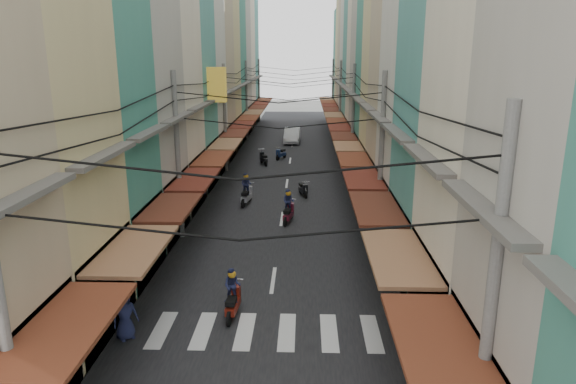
% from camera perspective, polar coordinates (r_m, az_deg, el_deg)
% --- Properties ---
extents(ground, '(160.00, 160.00, 0.00)m').
position_cam_1_polar(ground, '(23.05, -1.35, -7.69)').
color(ground, slate).
rests_on(ground, ground).
extents(road, '(10.00, 80.00, 0.02)m').
position_cam_1_polar(road, '(42.18, 0.16, 2.95)').
color(road, black).
rests_on(road, ground).
extents(sidewalk_left, '(3.00, 80.00, 0.06)m').
position_cam_1_polar(sidewalk_left, '(42.86, -8.57, 3.00)').
color(sidewalk_left, gray).
rests_on(sidewalk_left, ground).
extents(sidewalk_right, '(3.00, 80.00, 0.06)m').
position_cam_1_polar(sidewalk_right, '(42.48, 8.97, 2.88)').
color(sidewalk_right, gray).
rests_on(sidewalk_right, ground).
extents(crosswalk, '(7.55, 2.40, 0.01)m').
position_cam_1_polar(crosswalk, '(17.68, -2.47, -15.20)').
color(crosswalk, silver).
rests_on(crosswalk, ground).
extents(building_row_left, '(7.80, 67.67, 23.70)m').
position_cam_1_polar(building_row_left, '(38.86, -12.23, 16.08)').
color(building_row_left, beige).
rests_on(building_row_left, ground).
extents(building_row_right, '(7.80, 68.98, 22.59)m').
position_cam_1_polar(building_row_right, '(38.23, 12.40, 15.54)').
color(building_row_right, teal).
rests_on(building_row_right, ground).
extents(utility_poles, '(10.20, 66.13, 8.20)m').
position_cam_1_polar(utility_poles, '(36.31, -0.08, 11.46)').
color(utility_poles, slate).
rests_on(utility_poles, ground).
extents(white_car, '(5.33, 2.15, 1.87)m').
position_cam_1_polar(white_car, '(53.25, 0.46, 5.52)').
color(white_car, silver).
rests_on(white_car, ground).
extents(bicycle, '(1.89, 1.27, 1.21)m').
position_cam_1_polar(bicycle, '(22.44, 15.96, -8.98)').
color(bicycle, black).
rests_on(bicycle, ground).
extents(moving_scooters, '(3.88, 29.46, 1.96)m').
position_cam_1_polar(moving_scooters, '(30.56, -2.38, -0.80)').
color(moving_scooters, black).
rests_on(moving_scooters, ground).
extents(parked_scooters, '(12.95, 13.74, 1.02)m').
position_cam_1_polar(parked_scooters, '(19.70, 11.01, -10.62)').
color(parked_scooters, black).
rests_on(parked_scooters, ground).
extents(pedestrians, '(13.88, 21.38, 2.24)m').
position_cam_1_polar(pedestrians, '(27.15, -9.29, -1.94)').
color(pedestrians, '#261E29').
rests_on(pedestrians, ground).
extents(market_umbrella, '(2.46, 2.46, 2.59)m').
position_cam_1_polar(market_umbrella, '(17.75, 18.44, -7.73)').
color(market_umbrella, '#B2B2B7').
rests_on(market_umbrella, ground).
extents(traffic_sign, '(0.10, 0.71, 3.26)m').
position_cam_1_polar(traffic_sign, '(16.85, 15.69, -8.30)').
color(traffic_sign, slate).
rests_on(traffic_sign, ground).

